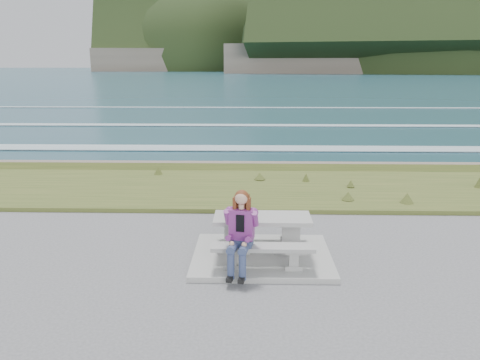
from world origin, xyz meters
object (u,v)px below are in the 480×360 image
(picnic_table, at_px, (262,225))
(bench_seaward, at_px, (261,224))
(bench_landward, at_px, (263,251))
(seated_woman, at_px, (240,244))

(picnic_table, bearing_deg, bench_seaward, 90.00)
(bench_landward, bearing_deg, bench_seaward, 90.00)
(picnic_table, height_order, bench_seaward, picnic_table)
(picnic_table, distance_m, seated_woman, 0.93)
(picnic_table, bearing_deg, seated_woman, -115.52)
(seated_woman, bearing_deg, picnic_table, 74.80)
(bench_landward, relative_size, seated_woman, 1.25)
(bench_landward, xyz_separation_m, seated_woman, (-0.40, -0.13, 0.18))
(picnic_table, relative_size, bench_seaward, 1.00)
(bench_seaward, relative_size, seated_woman, 1.25)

